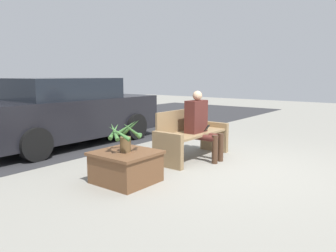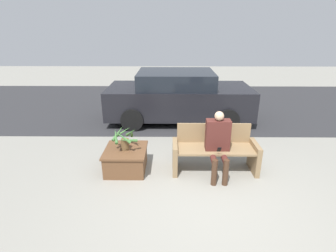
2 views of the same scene
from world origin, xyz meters
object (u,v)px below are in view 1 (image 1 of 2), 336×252
object	(u,v)px
potted_plant	(125,136)
parked_car	(65,111)
person_seated	(200,122)
bench	(191,136)
planter_box	(126,166)

from	to	relation	value
potted_plant	parked_car	bearing A→B (deg)	69.59
potted_plant	person_seated	bearing A→B (deg)	-4.72
potted_plant	bench	bearing A→B (deg)	1.46
bench	person_seated	distance (m)	0.33
bench	parked_car	bearing A→B (deg)	102.05
bench	planter_box	xyz separation A→B (m)	(-1.73, -0.05, -0.18)
planter_box	parked_car	size ratio (longest dim) A/B	0.20
planter_box	parked_car	xyz separation A→B (m)	(1.10, 2.98, 0.48)
person_seated	planter_box	world-z (taller)	person_seated
potted_plant	parked_car	distance (m)	3.18
bench	planter_box	size ratio (longest dim) A/B	1.95
parked_car	potted_plant	bearing A→B (deg)	-110.41
planter_box	person_seated	bearing A→B (deg)	-4.70
bench	planter_box	distance (m)	1.74
person_seated	parked_car	distance (m)	3.19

